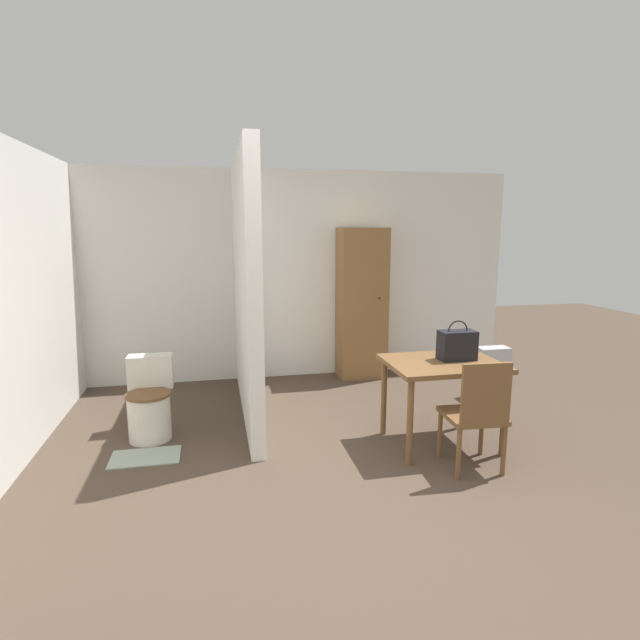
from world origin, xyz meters
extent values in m
plane|color=#4C3D30|center=(0.00, 0.00, 0.00)|extent=(16.00, 16.00, 0.00)
cube|color=white|center=(0.00, 3.50, 1.25)|extent=(5.67, 0.12, 2.50)
cube|color=white|center=(-2.39, 1.72, 1.25)|extent=(0.12, 4.44, 2.50)
cube|color=white|center=(-0.56, 2.30, 1.25)|extent=(0.12, 2.28, 2.50)
cube|color=brown|center=(0.98, 1.17, 0.71)|extent=(0.92, 0.72, 0.04)
cylinder|color=brown|center=(0.58, 0.87, 0.34)|extent=(0.05, 0.05, 0.69)
cylinder|color=brown|center=(1.38, 0.87, 0.34)|extent=(0.05, 0.05, 0.69)
cylinder|color=brown|center=(0.58, 1.47, 0.34)|extent=(0.05, 0.05, 0.69)
cylinder|color=brown|center=(1.38, 1.47, 0.34)|extent=(0.05, 0.05, 0.69)
cube|color=brown|center=(1.03, 0.75, 0.41)|extent=(0.44, 0.44, 0.04)
cube|color=brown|center=(1.02, 0.56, 0.65)|extent=(0.37, 0.05, 0.45)
cylinder|color=brown|center=(0.86, 0.93, 0.20)|extent=(0.04, 0.04, 0.39)
cylinder|color=brown|center=(1.21, 0.91, 0.20)|extent=(0.04, 0.04, 0.39)
cylinder|color=brown|center=(0.84, 0.58, 0.20)|extent=(0.04, 0.04, 0.39)
cylinder|color=brown|center=(1.19, 0.56, 0.20)|extent=(0.04, 0.04, 0.39)
cylinder|color=silver|center=(-1.45, 1.79, 0.20)|extent=(0.36, 0.36, 0.39)
cylinder|color=brown|center=(-1.45, 1.79, 0.41)|extent=(0.38, 0.38, 0.02)
cube|color=silver|center=(-1.45, 2.04, 0.54)|extent=(0.39, 0.18, 0.30)
cube|color=black|center=(1.11, 1.20, 0.85)|extent=(0.30, 0.17, 0.25)
torus|color=black|center=(1.11, 1.20, 0.98)|extent=(0.18, 0.01, 0.18)
cube|color=brown|center=(0.90, 3.23, 0.91)|extent=(0.57, 0.38, 1.82)
sphere|color=black|center=(1.05, 3.03, 1.00)|extent=(0.02, 0.02, 0.02)
cube|color=#99A899|center=(-1.45, 1.42, 0.01)|extent=(0.54, 0.33, 0.01)
cube|color=#BCBCC1|center=(2.07, 2.20, 0.27)|extent=(0.34, 0.18, 0.55)
camera|label=1|loc=(-0.86, -2.53, 1.81)|focal=28.00mm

